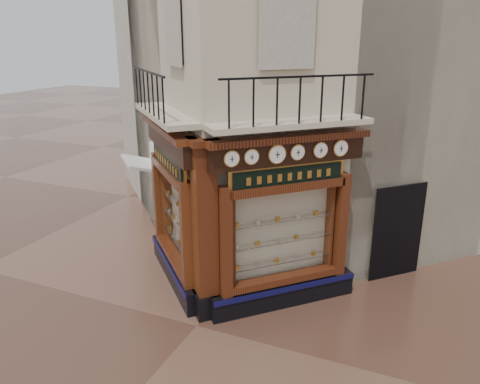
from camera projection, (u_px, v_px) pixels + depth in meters
The scene contains 17 objects.
ground at pixel (197, 326), 9.98m from camera, with size 80.00×80.00×0.00m, color #4F3124.
main_building at pixel (292, 32), 13.45m from camera, with size 8.00×8.00×12.00m, color beige.
neighbour_left at pixel (246, 48), 16.70m from camera, with size 8.00×8.00×11.00m, color beige.
neighbour_right at pixel (390, 49), 14.84m from camera, with size 8.00×8.00×11.00m, color beige.
shopfront_left at pixel (174, 207), 11.25m from camera, with size 2.86×2.86×3.98m.
shopfront_right at pixel (285, 224), 10.19m from camera, with size 2.86×2.86×3.98m.
corner_pilaster at pixel (205, 233), 9.80m from camera, with size 0.85×0.85×3.98m.
balcony at pixel (224, 118), 9.94m from camera, with size 5.94×2.97×1.03m.
clock_a at pixel (232, 159), 9.05m from camera, with size 0.27×0.27×0.34m.
clock_b at pixel (251, 157), 9.20m from camera, with size 0.27×0.27×0.33m.
clock_c at pixel (277, 154), 9.39m from camera, with size 0.32×0.32×0.40m.
clock_d at pixel (297, 152), 9.56m from camera, with size 0.27×0.27×0.34m.
clock_e at pixel (320, 150), 9.75m from camera, with size 0.28×0.28×0.35m.
clock_f at pixel (341, 148), 9.92m from camera, with size 0.29×0.29×0.37m.
awning at pixel (146, 240), 14.18m from camera, with size 1.55×0.93×0.08m, color silver, non-canonical shape.
signboard_left at pixel (168, 162), 10.87m from camera, with size 2.11×2.11×0.56m.
signboard_right at pixel (288, 176), 9.77m from camera, with size 1.95×1.95×0.52m.
Camera 1 is at (4.24, -7.50, 5.86)m, focal length 35.00 mm.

